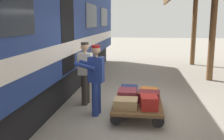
{
  "coord_description": "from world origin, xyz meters",
  "views": [
    {
      "loc": [
        0.08,
        6.37,
        2.24
      ],
      "look_at": [
        0.8,
        0.7,
        1.15
      ],
      "focal_mm": 40.72,
      "sensor_mm": 36.0,
      "label": 1
    }
  ],
  "objects": [
    {
      "name": "suitcase_navy_fabric",
      "position": [
        0.46,
        -0.11,
        0.44
      ],
      "size": [
        0.45,
        0.61,
        0.22
      ],
      "primitive_type": "cube",
      "rotation": [
        0.0,
        0.0,
        -0.01
      ],
      "color": "navy",
      "rests_on": "luggage_cart"
    },
    {
      "name": "suitcase_burgundy_valise",
      "position": [
        0.46,
        0.4,
        0.47
      ],
      "size": [
        0.45,
        0.55,
        0.28
      ],
      "primitive_type": "cube",
      "rotation": [
        0.0,
        0.0,
        0.01
      ],
      "color": "maroon",
      "rests_on": "luggage_cart"
    },
    {
      "name": "suitcase_tan_vintage",
      "position": [
        0.46,
        0.91,
        0.44
      ],
      "size": [
        0.52,
        0.45,
        0.21
      ],
      "primitive_type": "cube",
      "rotation": [
        0.0,
        0.0,
        -0.01
      ],
      "color": "tan",
      "rests_on": "luggage_cart"
    },
    {
      "name": "train_car",
      "position": [
        3.52,
        0.0,
        2.06
      ],
      "size": [
        3.02,
        16.97,
        4.0
      ],
      "color": "navy",
      "rests_on": "ground_plane"
    },
    {
      "name": "suitcase_orange_carryall",
      "position": [
        -0.06,
        -0.11,
        0.42
      ],
      "size": [
        0.51,
        0.59,
        0.17
      ],
      "primitive_type": "cube",
      "rotation": [
        0.0,
        0.0,
        -0.15
      ],
      "color": "#CC6B23",
      "rests_on": "luggage_cart"
    },
    {
      "name": "ground_plane",
      "position": [
        0.0,
        0.0,
        0.0
      ],
      "size": [
        60.0,
        60.0,
        0.0
      ],
      "primitive_type": "plane",
      "color": "gray"
    },
    {
      "name": "porter_in_overalls",
      "position": [
        1.22,
        0.54,
        0.93
      ],
      "size": [
        0.7,
        0.49,
        1.7
      ],
      "color": "navy",
      "rests_on": "ground_plane"
    },
    {
      "name": "luggage_cart",
      "position": [
        0.2,
        0.4,
        0.28
      ],
      "size": [
        1.18,
        1.86,
        0.33
      ],
      "color": "brown",
      "rests_on": "ground_plane"
    },
    {
      "name": "suitcase_maroon_trunk",
      "position": [
        -0.06,
        0.4,
        0.46
      ],
      "size": [
        0.56,
        0.49,
        0.25
      ],
      "primitive_type": "cube",
      "rotation": [
        0.0,
        0.0,
        -0.09
      ],
      "color": "maroon",
      "rests_on": "luggage_cart"
    },
    {
      "name": "suitcase_red_plastic",
      "position": [
        -0.06,
        0.91,
        0.48
      ],
      "size": [
        0.41,
        0.5,
        0.29
      ],
      "primitive_type": "cube",
      "rotation": [
        0.0,
        0.0,
        0.09
      ],
      "color": "#AD231E",
      "rests_on": "luggage_cart"
    },
    {
      "name": "porter_by_door",
      "position": [
        1.63,
        -0.22,
        0.93
      ],
      "size": [
        0.7,
        0.48,
        1.7
      ],
      "color": "#332D28",
      "rests_on": "ground_plane"
    }
  ]
}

